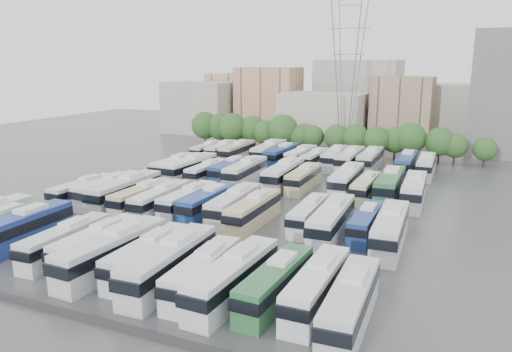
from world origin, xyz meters
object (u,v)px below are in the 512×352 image
at_px(bus_r2_s8, 304,178).
at_px(bus_r3_s4, 269,152).
at_px(bus_r0_s5, 97,243).
at_px(bus_r2_s12, 390,185).
at_px(bus_r0_s12, 317,286).
at_px(bus_r2_s5, 246,172).
at_px(bus_r1_s4, 160,200).
at_px(bus_r2_s13, 414,190).
at_px(bus_r2_s7, 284,174).
at_px(bus_r3_s5, 282,155).
at_px(electricity_pylon, 348,66).
at_px(bus_r0_s8, 170,263).
at_px(bus_r3_s9, 350,160).
at_px(bus_r3_s0, 208,150).
at_px(bus_r0_s9, 203,272).
at_px(bus_r1_s7, 234,205).
at_px(bus_r2_s11, 366,187).
at_px(bus_r3_s8, 335,157).
at_px(bus_r1_s2, 125,191).
at_px(bus_r1_s3, 142,197).
at_px(bus_r1_s12, 366,222).
at_px(bus_r2_s4, 231,170).
at_px(bus_r2_s1, 176,166).
at_px(bus_r1_s0, 83,191).
at_px(bus_r3_s2, 237,151).
at_px(bus_r3_s12, 407,163).
at_px(bus_r0_s7, 149,256).
at_px(bus_r0_s11, 276,283).
at_px(bus_r1_s11, 332,221).
at_px(bus_r3_s1, 222,151).
at_px(bus_r1_s1, 109,189).
at_px(bus_r1_s5, 188,200).
at_px(bus_r3_s13, 426,166).
at_px(apartment_tower, 506,94).
at_px(bus_r0_s4, 66,241).
at_px(bus_r2_s10, 347,180).
at_px(bus_r3_s7, 315,159).
at_px(bus_r2_s3, 206,172).
at_px(bus_r3_s10, 370,160).
at_px(bus_r1_s6, 209,202).
at_px(bus_r1_s10, 309,214).

distance_m(bus_r2_s8, bus_r3_s4, 21.81).
xyz_separation_m(bus_r0_s5, bus_r2_s12, (23.15, 35.32, 0.33)).
relative_size(bus_r0_s12, bus_r2_s5, 0.91).
height_order(bus_r1_s4, bus_r2_s13, bus_r2_s13).
relative_size(bus_r2_s7, bus_r3_s5, 1.07).
distance_m(electricity_pylon, bus_r2_s7, 40.85).
relative_size(bus_r0_s8, bus_r3_s9, 1.01).
bearing_deg(bus_r3_s0, bus_r0_s9, -61.30).
height_order(bus_r1_s7, bus_r2_s8, bus_r1_s7).
bearing_deg(bus_r2_s11, bus_r3_s8, 117.25).
distance_m(bus_r1_s4, bus_r1_s7, 10.21).
bearing_deg(bus_r2_s5, bus_r1_s2, -120.55).
bearing_deg(bus_r1_s3, bus_r1_s12, 4.53).
bearing_deg(bus_r2_s13, bus_r2_s4, 173.20).
bearing_deg(bus_r2_s12, bus_r2_s1, 179.19).
bearing_deg(bus_r2_s12, bus_r1_s0, -155.36).
distance_m(bus_r1_s2, bus_r3_s2, 35.10).
xyz_separation_m(bus_r2_s7, bus_r3_s12, (16.58, 17.80, -0.14)).
xyz_separation_m(bus_r0_s5, bus_r2_s5, (-0.01, 35.22, 0.22)).
relative_size(bus_r0_s8, bus_r1_s4, 1.12).
height_order(bus_r0_s7, bus_r0_s11, bus_r0_s7).
bearing_deg(bus_r2_s4, bus_r1_s11, -42.30).
xyz_separation_m(bus_r1_s3, bus_r1_s7, (13.12, 1.38, 0.11)).
bearing_deg(bus_r1_s4, bus_r2_s12, 33.80).
relative_size(bus_r2_s7, bus_r3_s0, 1.24).
bearing_deg(bus_r1_s2, bus_r3_s1, 95.29).
xyz_separation_m(bus_r2_s8, bus_r2_s12, (13.29, -0.32, 0.30)).
relative_size(bus_r0_s7, bus_r1_s1, 0.95).
relative_size(bus_r1_s5, bus_r3_s13, 0.96).
relative_size(apartment_tower, bus_r1_s11, 1.99).
bearing_deg(bus_r0_s4, bus_r1_s0, 126.15).
xyz_separation_m(bus_r2_s10, bus_r3_s12, (6.56, 17.22, -0.09)).
relative_size(bus_r1_s0, bus_r3_s7, 1.04).
bearing_deg(bus_r3_s2, bus_r1_s1, -95.81).
distance_m(bus_r0_s4, bus_r2_s3, 34.74).
xyz_separation_m(bus_r1_s1, bus_r2_s8, (22.96, 18.26, -0.11)).
distance_m(bus_r3_s8, bus_r3_s10, 6.66).
bearing_deg(bus_r3_s0, bus_r3_s10, 2.77).
relative_size(bus_r0_s9, bus_r2_s4, 0.96).
bearing_deg(bus_r1_s6, bus_r3_s8, 80.73).
bearing_deg(bus_r1_s3, bus_r0_s9, -41.37).
relative_size(bus_r0_s11, bus_r3_s10, 0.90).
xyz_separation_m(bus_r2_s4, bus_r2_s10, (19.80, -0.03, 0.18)).
xyz_separation_m(bus_r2_s11, bus_r3_s7, (-13.31, 17.94, -0.03)).
height_order(bus_r1_s5, bus_r2_s1, bus_r2_s1).
bearing_deg(bus_r3_s4, bus_r0_s5, -88.29).
bearing_deg(bus_r1_s4, bus_r1_s1, 169.37).
distance_m(bus_r1_s3, bus_r1_s10, 22.91).
distance_m(bus_r1_s5, bus_r2_s7, 19.43).
height_order(bus_r1_s6, bus_r3_s0, bus_r1_s6).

